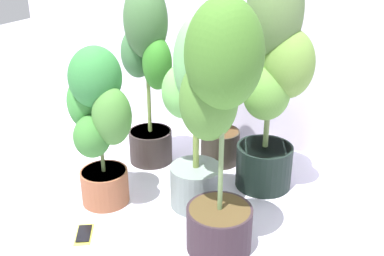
{
  "coord_description": "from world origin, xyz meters",
  "views": [
    {
      "loc": [
        0.84,
        -1.51,
        1.2
      ],
      "look_at": [
        -0.02,
        0.21,
        0.33
      ],
      "focal_mm": 42.81,
      "sensor_mm": 36.0,
      "label": 1
    }
  ],
  "objects_px": {
    "potted_plant_back_right": "(271,71)",
    "cell_phone": "(84,234)",
    "potted_plant_front_left": "(98,118)",
    "potted_plant_center": "(196,114)",
    "potted_plant_back_left": "(147,65)",
    "potted_plant_back_center": "(219,75)",
    "potted_plant_front_right": "(219,112)"
  },
  "relations": [
    {
      "from": "potted_plant_center",
      "to": "cell_phone",
      "type": "height_order",
      "value": "potted_plant_center"
    },
    {
      "from": "potted_plant_front_left",
      "to": "potted_plant_back_left",
      "type": "height_order",
      "value": "potted_plant_back_left"
    },
    {
      "from": "potted_plant_back_right",
      "to": "cell_phone",
      "type": "distance_m",
      "value": 1.08
    },
    {
      "from": "potted_plant_center",
      "to": "potted_plant_back_right",
      "type": "height_order",
      "value": "potted_plant_back_right"
    },
    {
      "from": "potted_plant_front_left",
      "to": "potted_plant_center",
      "type": "height_order",
      "value": "potted_plant_center"
    },
    {
      "from": "potted_plant_back_center",
      "to": "cell_phone",
      "type": "xyz_separation_m",
      "value": [
        -0.23,
        -0.86,
        -0.49
      ]
    },
    {
      "from": "potted_plant_front_right",
      "to": "potted_plant_back_right",
      "type": "relative_size",
      "value": 0.92
    },
    {
      "from": "potted_plant_back_left",
      "to": "cell_phone",
      "type": "relative_size",
      "value": 6.0
    },
    {
      "from": "potted_plant_front_left",
      "to": "potted_plant_back_left",
      "type": "bearing_deg",
      "value": 93.13
    },
    {
      "from": "cell_phone",
      "to": "potted_plant_center",
      "type": "bearing_deg",
      "value": 21.77
    },
    {
      "from": "potted_plant_back_left",
      "to": "potted_plant_back_right",
      "type": "distance_m",
      "value": 0.64
    },
    {
      "from": "potted_plant_center",
      "to": "potted_plant_back_center",
      "type": "bearing_deg",
      "value": 101.22
    },
    {
      "from": "potted_plant_front_left",
      "to": "potted_plant_back_left",
      "type": "xyz_separation_m",
      "value": [
        -0.02,
        0.45,
        0.12
      ]
    },
    {
      "from": "potted_plant_front_left",
      "to": "potted_plant_center",
      "type": "xyz_separation_m",
      "value": [
        0.39,
        0.17,
        0.03
      ]
    },
    {
      "from": "potted_plant_center",
      "to": "potted_plant_front_left",
      "type": "bearing_deg",
      "value": -156.06
    },
    {
      "from": "potted_plant_back_center",
      "to": "cell_phone",
      "type": "distance_m",
      "value": 1.02
    },
    {
      "from": "potted_plant_center",
      "to": "potted_plant_back_center",
      "type": "distance_m",
      "value": 0.45
    },
    {
      "from": "potted_plant_back_left",
      "to": "potted_plant_back_center",
      "type": "relative_size",
      "value": 1.13
    },
    {
      "from": "potted_plant_back_center",
      "to": "cell_phone",
      "type": "relative_size",
      "value": 5.33
    },
    {
      "from": "potted_plant_center",
      "to": "potted_plant_back_center",
      "type": "relative_size",
      "value": 1.02
    },
    {
      "from": "potted_plant_center",
      "to": "potted_plant_back_right",
      "type": "distance_m",
      "value": 0.4
    },
    {
      "from": "potted_plant_back_left",
      "to": "potted_plant_back_center",
      "type": "distance_m",
      "value": 0.37
    },
    {
      "from": "potted_plant_back_left",
      "to": "potted_plant_back_right",
      "type": "xyz_separation_m",
      "value": [
        0.64,
        0.02,
        0.05
      ]
    },
    {
      "from": "potted_plant_front_left",
      "to": "cell_phone",
      "type": "xyz_separation_m",
      "value": [
        0.07,
        -0.25,
        -0.42
      ]
    },
    {
      "from": "potted_plant_front_left",
      "to": "potted_plant_center",
      "type": "distance_m",
      "value": 0.43
    },
    {
      "from": "potted_plant_front_left",
      "to": "potted_plant_front_right",
      "type": "bearing_deg",
      "value": -5.54
    },
    {
      "from": "potted_plant_back_center",
      "to": "potted_plant_back_left",
      "type": "bearing_deg",
      "value": -153.37
    },
    {
      "from": "potted_plant_front_left",
      "to": "potted_plant_back_center",
      "type": "xyz_separation_m",
      "value": [
        0.3,
        0.61,
        0.07
      ]
    },
    {
      "from": "potted_plant_front_right",
      "to": "potted_plant_center",
      "type": "bearing_deg",
      "value": 131.69
    },
    {
      "from": "potted_plant_front_left",
      "to": "potted_plant_front_right",
      "type": "xyz_separation_m",
      "value": [
        0.59,
        -0.06,
        0.16
      ]
    },
    {
      "from": "potted_plant_center",
      "to": "potted_plant_front_right",
      "type": "distance_m",
      "value": 0.33
    },
    {
      "from": "potted_plant_back_left",
      "to": "potted_plant_back_right",
      "type": "bearing_deg",
      "value": 1.61
    }
  ]
}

